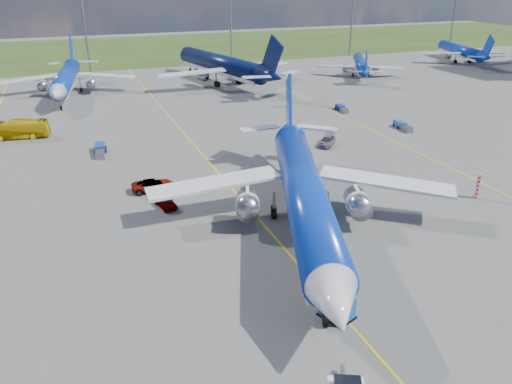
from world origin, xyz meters
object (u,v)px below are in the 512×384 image
object	(u,v)px
service_car_b	(153,185)
apron_bus	(14,130)
warning_post	(478,186)
bg_jet_n	(221,83)
service_car_a	(165,201)
baggage_tug_w	(402,126)
main_airliner	(303,230)
baggage_tug_c	(100,150)
bg_jet_nnw	(69,95)
bg_jet_ne	(360,75)
service_car_c	(327,141)
bg_jet_ene	(459,62)
baggage_tug_e	(342,109)
uld_container	(337,307)

from	to	relation	value
service_car_b	apron_bus	bearing A→B (deg)	32.71
warning_post	bg_jet_n	world-z (taller)	bg_jet_n
service_car_a	baggage_tug_w	xyz separation A→B (m)	(44.09, 16.10, -0.17)
main_airliner	apron_bus	size ratio (longest dim) A/B	4.35
warning_post	service_car_b	size ratio (longest dim) A/B	0.58
main_airliner	baggage_tug_c	distance (m)	36.63
warning_post	bg_jet_n	size ratio (longest dim) A/B	0.06
bg_jet_nnw	main_airliner	xyz separation A→B (m)	(20.04, -74.55, 0.00)
main_airliner	baggage_tug_w	distance (m)	41.76
service_car_b	bg_jet_ne	bearing A→B (deg)	-46.05
service_car_b	baggage_tug_c	distance (m)	17.21
bg_jet_nnw	bg_jet_n	size ratio (longest dim) A/B	0.83
service_car_c	bg_jet_n	bearing A→B (deg)	131.99
bg_jet_ene	service_car_b	distance (m)	122.04
baggage_tug_w	baggage_tug_e	xyz separation A→B (m)	(-3.45, 14.43, -0.06)
warning_post	baggage_tug_c	distance (m)	51.43
bg_jet_nnw	baggage_tug_w	distance (m)	70.64
bg_jet_ene	apron_bus	size ratio (longest dim) A/B	3.33
bg_jet_ene	service_car_a	bearing A→B (deg)	50.37
bg_jet_nnw	service_car_c	distance (m)	62.28
bg_jet_ne	service_car_c	world-z (taller)	bg_jet_ne
bg_jet_nnw	service_car_b	size ratio (longest dim) A/B	7.73
warning_post	baggage_tug_e	size ratio (longest dim) A/B	0.68
service_car_a	baggage_tug_e	xyz separation A→B (m)	(40.64, 30.53, -0.22)
service_car_b	baggage_tug_c	bearing A→B (deg)	18.86
warning_post	bg_jet_n	distance (m)	75.83
service_car_a	bg_jet_ene	bearing A→B (deg)	21.73
uld_container	service_car_c	xyz separation A→B (m)	(19.62, 37.34, -0.19)
service_car_c	baggage_tug_w	world-z (taller)	service_car_c
service_car_a	baggage_tug_e	size ratio (longest dim) A/B	0.90
bg_jet_ne	main_airliner	distance (m)	89.00
bg_jet_n	baggage_tug_e	distance (m)	36.64
bg_jet_nnw	service_car_c	bearing A→B (deg)	-47.11
bg_jet_ene	service_car_b	size ratio (longest dim) A/B	6.78
bg_jet_n	service_car_a	world-z (taller)	bg_jet_n
warning_post	main_airliner	xyz separation A→B (m)	(-22.65, 0.15, -1.50)
bg_jet_ene	baggage_tug_c	distance (m)	118.58
bg_jet_nnw	bg_jet_ne	world-z (taller)	bg_jet_nnw
uld_container	service_car_a	bearing A→B (deg)	86.79
bg_jet_ne	baggage_tug_e	bearing A→B (deg)	80.87
bg_jet_nnw	apron_bus	bearing A→B (deg)	-99.41
bg_jet_ne	service_car_a	world-z (taller)	bg_jet_ne
service_car_c	baggage_tug_c	bearing A→B (deg)	-153.65
bg_jet_ne	service_car_c	bearing A→B (deg)	81.29
bg_jet_ene	baggage_tug_e	world-z (taller)	bg_jet_ene
bg_jet_n	apron_bus	world-z (taller)	bg_jet_n
service_car_c	baggage_tug_w	distance (m)	16.58
uld_container	baggage_tug_e	size ratio (longest dim) A/B	0.51
baggage_tug_w	apron_bus	bearing A→B (deg)	171.79
bg_jet_ne	uld_container	xyz separation A→B (m)	(-55.90, -85.96, 0.90)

